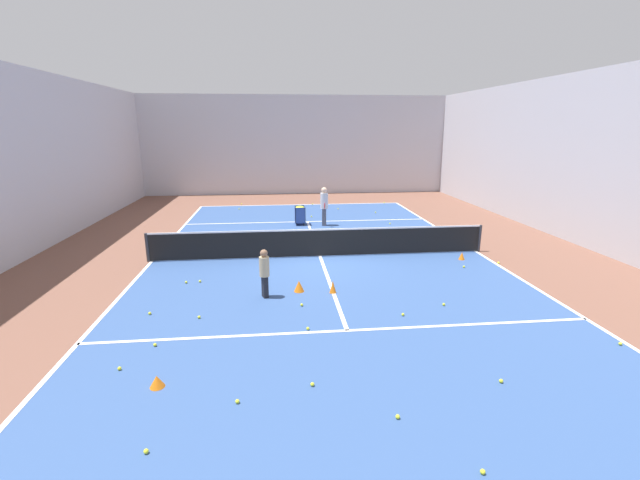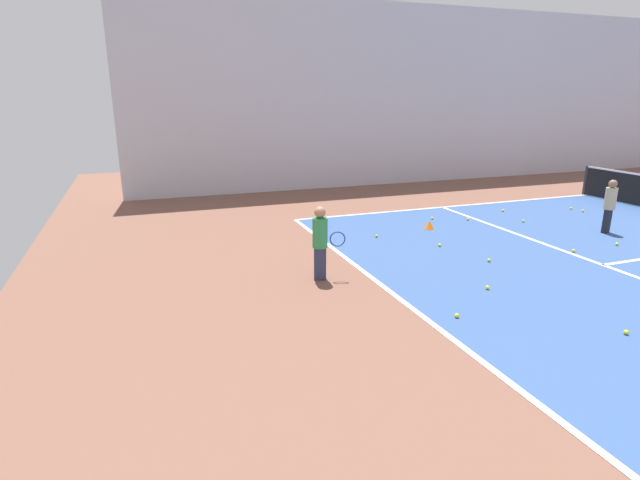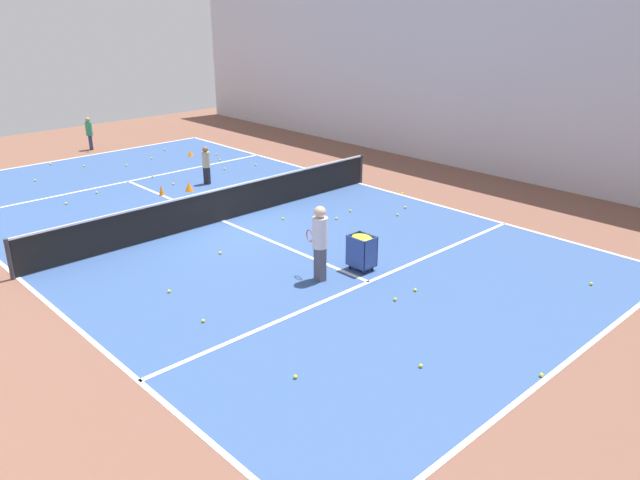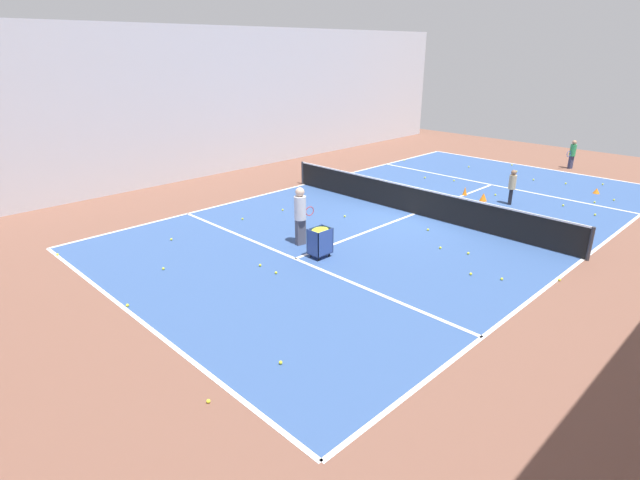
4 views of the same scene
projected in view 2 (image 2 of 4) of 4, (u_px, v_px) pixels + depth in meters
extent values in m
cube|color=white|center=(396.00, 296.00, 8.24)|extent=(11.15, 0.10, 0.00)
cube|color=white|center=(586.00, 195.00, 16.60)|extent=(0.10, 20.25, 0.00)
cube|color=white|center=(603.00, 265.00, 9.74)|extent=(11.15, 0.10, 0.00)
cube|color=silver|center=(508.00, 97.00, 19.57)|extent=(0.15, 28.94, 6.27)
cylinder|color=#2D2D33|center=(585.00, 180.00, 16.55)|extent=(0.10, 0.10, 0.96)
cube|color=#2D3351|center=(320.00, 263.00, 8.92)|extent=(0.19, 0.24, 0.60)
cylinder|color=#2D8C4C|center=(320.00, 233.00, 8.76)|extent=(0.34, 0.34, 0.54)
sphere|color=#A87A5B|center=(320.00, 212.00, 8.66)|extent=(0.20, 0.20, 0.20)
torus|color=#2D478C|center=(338.00, 239.00, 8.86)|extent=(0.11, 0.28, 0.28)
cube|color=black|center=(607.00, 221.00, 11.98)|extent=(0.19, 0.24, 0.58)
cylinder|color=tan|center=(611.00, 199.00, 11.82)|extent=(0.33, 0.33, 0.51)
sphere|color=#846047|center=(613.00, 184.00, 11.72)|extent=(0.19, 0.19, 0.19)
cone|color=orange|center=(429.00, 225.00, 12.36)|extent=(0.25, 0.25, 0.21)
sphere|color=yellow|center=(468.00, 219.00, 13.22)|extent=(0.07, 0.07, 0.07)
sphere|color=yellow|center=(617.00, 244.00, 11.00)|extent=(0.07, 0.07, 0.07)
sphere|color=yellow|center=(432.00, 218.00, 13.32)|extent=(0.07, 0.07, 0.07)
sphere|color=yellow|center=(377.00, 236.00, 11.64)|extent=(0.07, 0.07, 0.07)
sphere|color=yellow|center=(583.00, 211.00, 14.16)|extent=(0.07, 0.07, 0.07)
sphere|color=yellow|center=(571.00, 208.00, 14.48)|extent=(0.07, 0.07, 0.07)
sphere|color=yellow|center=(440.00, 245.00, 10.93)|extent=(0.07, 0.07, 0.07)
sphere|color=yellow|center=(503.00, 210.00, 14.21)|extent=(0.07, 0.07, 0.07)
sphere|color=yellow|center=(457.00, 316.00, 7.43)|extent=(0.07, 0.07, 0.07)
sphere|color=yellow|center=(488.00, 288.00, 8.51)|extent=(0.07, 0.07, 0.07)
sphere|color=yellow|center=(625.00, 190.00, 17.26)|extent=(0.07, 0.07, 0.07)
sphere|color=yellow|center=(626.00, 332.00, 6.91)|extent=(0.07, 0.07, 0.07)
sphere|color=yellow|center=(489.00, 260.00, 9.93)|extent=(0.07, 0.07, 0.07)
sphere|color=yellow|center=(574.00, 251.00, 10.53)|extent=(0.07, 0.07, 0.07)
sphere|color=yellow|center=(523.00, 221.00, 13.02)|extent=(0.07, 0.07, 0.07)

